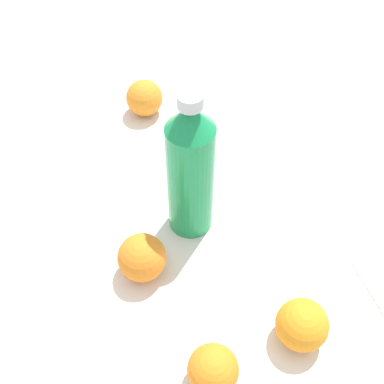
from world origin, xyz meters
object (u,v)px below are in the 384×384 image
Objects in this scene: orange_1 at (213,370)px; orange_2 at (142,258)px; water_bottle at (192,169)px; orange_0 at (302,325)px; orange_3 at (144,98)px.

orange_1 is 0.91× the size of orange_2.
water_bottle is 3.66× the size of orange_0.
water_bottle is 3.71× the size of orange_3.
orange_2 is (0.12, 0.05, -0.10)m from water_bottle.
orange_0 is at bearing 86.05° from orange_3.
orange_3 is (-0.04, -0.57, -0.00)m from orange_0.
orange_2 is 1.03× the size of orange_3.
orange_1 is at bearing 0.38° from water_bottle.
water_bottle is at bearing 77.98° from orange_3.
orange_2 is at bearing 61.93° from orange_3.
orange_2 is at bearing -43.31° from water_bottle.
water_bottle is at bearing -115.17° from orange_1.
water_bottle is at bearing -84.70° from orange_0.
orange_0 reaches higher than orange_3.
orange_0 is (-0.03, 0.27, -0.10)m from water_bottle.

